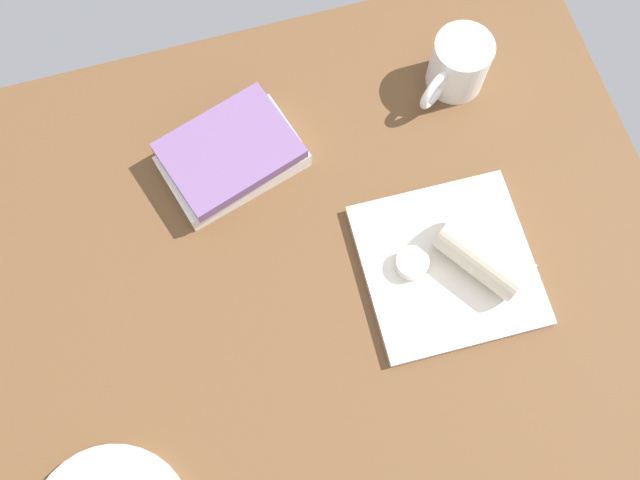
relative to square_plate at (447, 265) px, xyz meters
The scene contains 6 objects.
dining_table 21.25cm from the square_plate, behind, with size 110.00×90.00×4.00cm, color brown.
square_plate is the anchor object (origin of this frame).
sauce_cup 5.75cm from the square_plate, 167.75° to the left, with size 4.65×4.65×2.27cm.
breakfast_wrap 5.90cm from the square_plate, 12.25° to the right, with size 6.47×6.47×12.90cm, color beige.
book_stack 35.39cm from the square_plate, 137.03° to the left, with size 22.75×18.93×5.43cm.
coffee_mug 31.05cm from the square_plate, 69.08° to the left, with size 12.67×10.22×9.28cm.
Camera 1 is at (-4.34, -24.26, 98.74)cm, focal length 38.33 mm.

